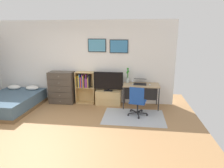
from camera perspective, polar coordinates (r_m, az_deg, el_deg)
ground_plane at (r=4.84m, az=-16.68°, el=-13.97°), size 7.20×7.20×0.00m
wall_back_with_posters at (r=6.62m, az=-8.99°, el=6.39°), size 6.12×0.09×2.70m
area_rug at (r=5.58m, az=6.34°, el=-9.48°), size 1.70×1.20×0.01m
bed at (r=6.79m, az=-27.53°, el=-4.70°), size 1.50×2.00×0.56m
dresser at (r=6.73m, az=-14.44°, el=-0.97°), size 0.82×0.46×1.06m
bookshelf at (r=6.52m, az=-8.08°, el=-0.13°), size 0.62×0.30×1.06m
tv_stand at (r=6.42m, az=-1.02°, el=-3.95°), size 0.81×0.41×0.47m
television at (r=6.25m, az=-1.07°, el=0.77°), size 0.94×0.16×0.62m
desk at (r=6.22m, az=8.49°, el=-1.13°), size 1.11×0.63×0.74m
office_chair at (r=5.49m, az=7.38°, el=-4.82°), size 0.58×0.57×0.86m
laptop at (r=6.17m, az=8.22°, el=0.66°), size 0.42×0.45×0.17m
computer_mouse at (r=6.06m, az=10.97°, el=-0.20°), size 0.06×0.10×0.03m
bamboo_vase at (r=6.25m, az=4.64°, el=2.48°), size 0.09×0.11×0.48m
wine_glass at (r=6.02m, az=6.08°, el=1.03°), size 0.07×0.07×0.18m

